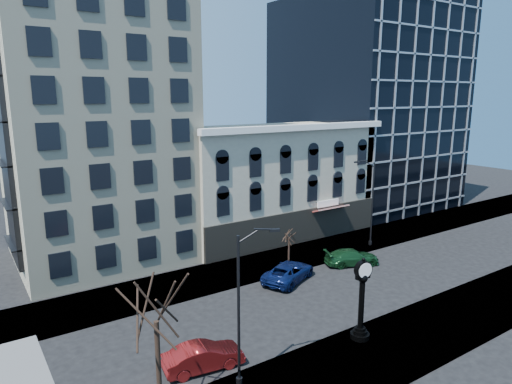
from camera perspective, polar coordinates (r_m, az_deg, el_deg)
ground at (r=33.74m, az=1.01°, el=-15.02°), size 160.00×160.00×0.00m
sidewalk_far at (r=39.93m, az=-5.69°, el=-10.55°), size 160.00×6.00×0.12m
sidewalk_near at (r=28.41m, az=10.94°, el=-20.76°), size 160.00×6.00×0.12m
cream_tower at (r=45.08m, az=-20.35°, el=16.36°), size 15.90×15.40×42.50m
victorian_row at (r=50.83m, az=1.87°, el=1.41°), size 22.60×11.19×12.50m
glass_office at (r=67.08m, az=13.55°, el=10.54°), size 20.00×20.15×28.00m
street_clock at (r=30.24m, az=13.05°, el=-13.29°), size 1.23×1.23×5.42m
street_lamp_near at (r=23.59m, az=-0.67°, el=-9.25°), size 2.19×1.01×8.83m
street_lamp_far at (r=47.22m, az=13.76°, el=1.44°), size 2.22×1.11×9.06m
bare_tree_near at (r=21.01m, az=-12.51°, el=-12.69°), size 5.03×5.03×8.64m
bare_tree_far at (r=42.43m, az=4.17°, el=-5.03°), size 2.17×2.17×3.73m
car_near_b at (r=27.75m, az=-6.59°, el=-19.76°), size 4.81×2.27×1.52m
car_far_a at (r=38.98m, az=4.10°, el=-9.95°), size 6.21×4.68×1.57m
car_far_b at (r=43.29m, az=11.89°, el=-7.97°), size 5.45×3.76×1.47m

